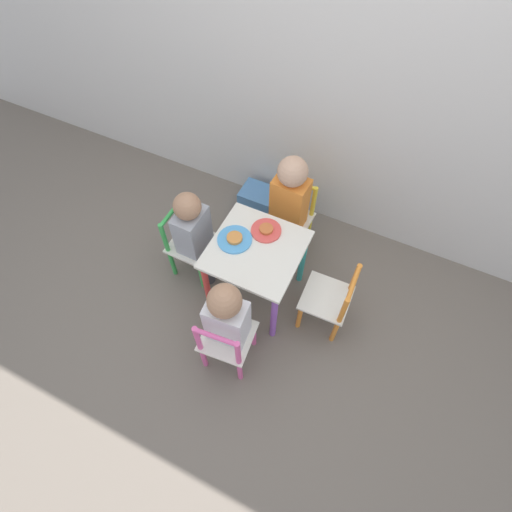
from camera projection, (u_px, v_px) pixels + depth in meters
ground_plane at (256, 292)px, 2.51m from camera, size 6.00×6.00×0.00m
house_wall at (332, 18)px, 1.83m from camera, size 6.00×0.06×2.60m
kids_table at (256, 258)px, 2.19m from camera, size 0.48×0.48×0.49m
chair_yellow at (290, 219)px, 2.52m from camera, size 0.27×0.27×0.51m
chair_green at (190, 244)px, 2.42m from camera, size 0.26×0.26×0.51m
chair_pink at (226, 341)px, 2.08m from camera, size 0.28×0.28×0.51m
chair_orange at (330, 300)px, 2.21m from camera, size 0.27×0.27×0.51m
child_back at (289, 202)px, 2.31m from camera, size 0.21×0.22×0.78m
child_left at (195, 231)px, 2.27m from camera, size 0.21×0.20×0.69m
child_front at (229, 317)px, 1.96m from camera, size 0.21×0.22×0.71m
plate_back at (266, 230)px, 2.16m from camera, size 0.17×0.17×0.03m
plate_left at (235, 239)px, 2.13m from camera, size 0.19×0.19×0.03m
storage_bin at (265, 202)px, 2.81m from camera, size 0.34×0.19×0.18m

